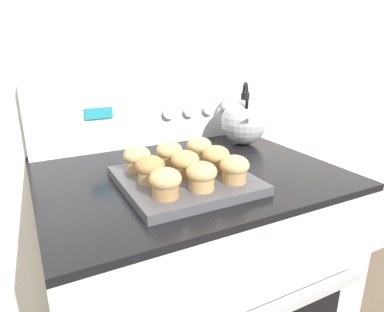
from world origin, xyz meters
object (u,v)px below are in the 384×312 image
muffin_r0_c0 (165,182)px  muffin_r1_c2 (216,158)px  muffin_pan (185,180)px  stove_range (188,303)px  muffin_r2_c1 (169,153)px  muffin_r0_c2 (234,168)px  muffin_r1_c0 (150,169)px  muffin_r1_c1 (185,163)px  muffin_r0_c1 (202,175)px  muffin_r2_c0 (137,158)px  tea_kettle (244,121)px  muffin_r2_c2 (199,148)px

muffin_r0_c0 → muffin_r1_c2: (0.18, 0.09, 0.00)m
muffin_pan → muffin_r1_c2: (0.09, -0.00, 0.04)m
stove_range → muffin_r2_c1: muffin_r2_c1 is taller
muffin_r0_c2 → muffin_r1_c0: 0.19m
muffin_r1_c0 → muffin_r2_c1: size_ratio=1.00×
muffin_r1_c1 → muffin_r1_c2: (0.09, 0.00, 0.00)m
muffin_r0_c1 → muffin_r2_c0: 0.20m
muffin_r1_c2 → tea_kettle: size_ratio=0.33×
muffin_r0_c0 → muffin_r1_c0: (-0.00, 0.09, 0.00)m
stove_range → muffin_r2_c0: size_ratio=13.12×
stove_range → tea_kettle: (0.28, 0.13, 0.53)m
tea_kettle → muffin_r0_c2: bearing=-128.6°
stove_range → muffin_r1_c0: 0.53m
muffin_r0_c1 → muffin_r1_c1: (0.00, 0.09, 0.00)m
muffin_r1_c2 → muffin_r2_c2: size_ratio=1.00×
stove_range → muffin_r2_c1: size_ratio=13.12×
tea_kettle → muffin_r1_c0: bearing=-152.3°
muffin_r1_c0 → tea_kettle: tea_kettle is taller
muffin_pan → muffin_r2_c2: bearing=45.3°
muffin_r1_c1 → muffin_r2_c0: 0.13m
muffin_r1_c0 → muffin_r1_c2: (0.18, -0.00, 0.00)m
muffin_r1_c0 → muffin_r2_c2: 0.20m
muffin_r1_c1 → muffin_r2_c0: same height
muffin_r1_c2 → tea_kettle: 0.33m
muffin_r0_c1 → muffin_r1_c1: same height
muffin_r0_c0 → muffin_r2_c0: 0.18m
muffin_r1_c0 → muffin_r1_c1: (0.09, -0.00, 0.00)m
stove_range → muffin_r0_c1: muffin_r0_c1 is taller
muffin_pan → muffin_r0_c2: bearing=-44.6°
stove_range → muffin_r0_c0: bearing=-128.2°
stove_range → muffin_r1_c2: muffin_r1_c2 is taller
muffin_r1_c1 → muffin_r1_c2: size_ratio=1.00×
stove_range → muffin_pan: size_ratio=2.96×
muffin_pan → tea_kettle: bearing=33.6°
muffin_r0_c0 → muffin_r2_c2: same height
stove_range → muffin_r1_c1: 0.51m
muffin_r2_c1 → muffin_r2_c2: 0.09m
muffin_r2_c2 → tea_kettle: 0.27m
muffin_pan → muffin_r1_c1: size_ratio=4.43×
muffin_r0_c2 → tea_kettle: bearing=51.4°
muffin_r0_c1 → muffin_r2_c1: (0.00, 0.18, 0.00)m
muffin_r1_c2 → muffin_r2_c2: 0.09m
muffin_r0_c0 → muffin_r2_c1: same height
muffin_pan → muffin_r2_c2: muffin_r2_c2 is taller
muffin_r1_c0 → muffin_r0_c1: bearing=-46.1°
stove_range → muffin_r0_c2: muffin_r0_c2 is taller
muffin_r1_c0 → tea_kettle: size_ratio=0.33×
stove_range → muffin_r2_c0: bearing=179.4°
muffin_r2_c2 → muffin_r2_c0: bearing=-179.0°
muffin_r0_c1 → muffin_r1_c0: (-0.09, 0.09, 0.00)m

